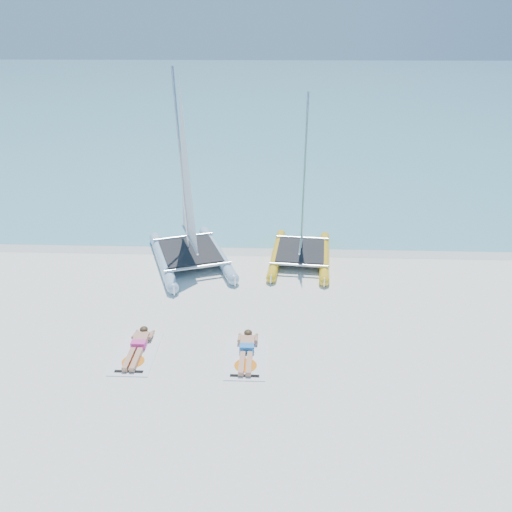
{
  "coord_description": "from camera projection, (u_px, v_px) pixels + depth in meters",
  "views": [
    {
      "loc": [
        0.72,
        -11.6,
        7.57
      ],
      "look_at": [
        0.22,
        1.2,
        1.66
      ],
      "focal_mm": 35.0,
      "sensor_mm": 36.0,
      "label": 1
    }
  ],
  "objects": [
    {
      "name": "catamaran_blue",
      "position": [
        187.0,
        207.0,
        16.94
      ],
      "size": [
        3.86,
        5.37,
        6.64
      ],
      "rotation": [
        0.0,
        0.0,
        0.35
      ],
      "color": "#AAD0DF",
      "rests_on": "ground"
    },
    {
      "name": "sea",
      "position": [
        271.0,
        85.0,
        70.89
      ],
      "size": [
        140.0,
        115.0,
        0.01
      ],
      "primitive_type": "cube",
      "color": "#79B7CA",
      "rests_on": "ground"
    },
    {
      "name": "wet_sand_strip",
      "position": [
        255.0,
        248.0,
        18.71
      ],
      "size": [
        140.0,
        1.4,
        0.01
      ],
      "primitive_type": "cube",
      "color": "silver",
      "rests_on": "ground"
    },
    {
      "name": "towel_a",
      "position": [
        137.0,
        353.0,
        12.68
      ],
      "size": [
        1.0,
        1.85,
        0.02
      ],
      "primitive_type": "cube",
      "color": "white",
      "rests_on": "ground"
    },
    {
      "name": "sunbather_b",
      "position": [
        247.0,
        349.0,
        12.66
      ],
      "size": [
        0.37,
        1.73,
        0.26
      ],
      "color": "tan",
      "rests_on": "towel_b"
    },
    {
      "name": "towel_b",
      "position": [
        246.0,
        357.0,
        12.53
      ],
      "size": [
        1.0,
        1.85,
        0.02
      ],
      "primitive_type": "cube",
      "color": "white",
      "rests_on": "ground"
    },
    {
      "name": "catamaran_yellow",
      "position": [
        303.0,
        207.0,
        17.43
      ],
      "size": [
        2.42,
        4.65,
        5.82
      ],
      "rotation": [
        0.0,
        0.0,
        -0.09
      ],
      "color": "yellow",
      "rests_on": "ground"
    },
    {
      "name": "ground",
      "position": [
        246.0,
        329.0,
        13.72
      ],
      "size": [
        140.0,
        140.0,
        0.0
      ],
      "primitive_type": "plane",
      "color": "white",
      "rests_on": "ground"
    },
    {
      "name": "sunbather_a",
      "position": [
        138.0,
        345.0,
        12.81
      ],
      "size": [
        0.37,
        1.73,
        0.26
      ],
      "color": "tan",
      "rests_on": "towel_a"
    }
  ]
}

